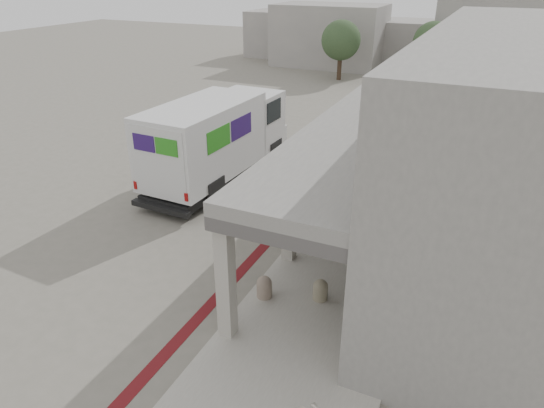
% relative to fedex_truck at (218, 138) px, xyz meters
% --- Properties ---
extents(ground, '(120.00, 120.00, 0.00)m').
position_rel_fedex_truck_xyz_m(ground, '(3.31, -5.31, -1.96)').
color(ground, slate).
rests_on(ground, ground).
extents(bike_lane_stripe, '(0.35, 40.00, 0.01)m').
position_rel_fedex_truck_xyz_m(bike_lane_stripe, '(4.31, -3.31, -1.96)').
color(bike_lane_stripe, maroon).
rests_on(bike_lane_stripe, ground).
extents(sidewalk, '(4.40, 28.00, 0.12)m').
position_rel_fedex_truck_xyz_m(sidewalk, '(7.31, -5.31, -1.90)').
color(sidewalk, '#9D998D').
rests_on(sidewalk, ground).
extents(transit_building, '(7.60, 17.00, 7.00)m').
position_rel_fedex_truck_xyz_m(transit_building, '(10.14, -0.81, 1.44)').
color(transit_building, gray).
rests_on(transit_building, ground).
extents(distant_backdrop, '(28.00, 10.00, 6.50)m').
position_rel_fedex_truck_xyz_m(distant_backdrop, '(0.47, 30.58, 0.74)').
color(distant_backdrop, gray).
rests_on(distant_backdrop, ground).
extents(tree_left, '(3.20, 3.20, 4.80)m').
position_rel_fedex_truck_xyz_m(tree_left, '(-1.69, 22.69, 1.22)').
color(tree_left, '#38281C').
rests_on(tree_left, ground).
extents(tree_mid, '(3.20, 3.20, 4.80)m').
position_rel_fedex_truck_xyz_m(tree_mid, '(5.31, 24.69, 1.22)').
color(tree_mid, '#38281C').
rests_on(tree_mid, ground).
extents(fedex_truck, '(3.03, 8.73, 3.68)m').
position_rel_fedex_truck_xyz_m(fedex_truck, '(0.00, 0.00, 0.00)').
color(fedex_truck, black).
rests_on(fedex_truck, ground).
extents(bench, '(0.91, 2.01, 0.46)m').
position_rel_fedex_truck_xyz_m(bench, '(8.51, -6.78, -1.51)').
color(bench, gray).
rests_on(bench, sidewalk).
extents(bollard_near, '(0.42, 0.42, 0.63)m').
position_rel_fedex_truck_xyz_m(bollard_near, '(7.08, -6.47, -1.53)').
color(bollard_near, gray).
rests_on(bollard_near, sidewalk).
extents(bollard_far, '(0.44, 0.44, 0.66)m').
position_rel_fedex_truck_xyz_m(bollard_far, '(5.59, -7.03, -1.51)').
color(bollard_far, gray).
rests_on(bollard_far, sidewalk).
extents(utility_cabinet, '(0.61, 0.74, 1.10)m').
position_rel_fedex_truck_xyz_m(utility_cabinet, '(8.31, -4.19, -1.29)').
color(utility_cabinet, slate).
rests_on(utility_cabinet, sidewalk).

